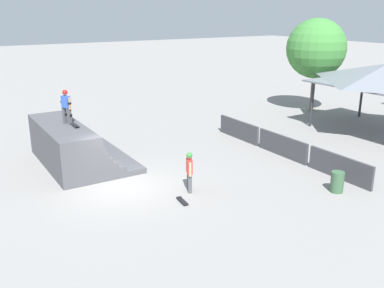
# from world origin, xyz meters

# --- Properties ---
(ground_plane) EXTENTS (160.00, 160.00, 0.00)m
(ground_plane) POSITION_xyz_m (0.00, 0.00, 0.00)
(ground_plane) COLOR gray
(quarter_pipe_ramp) EXTENTS (5.84, 3.73, 1.98)m
(quarter_pipe_ramp) POSITION_xyz_m (-3.75, -0.98, 0.86)
(quarter_pipe_ramp) COLOR #4C4C51
(quarter_pipe_ramp) RESTS_ON ground
(skater_on_deck) EXTENTS (0.68, 0.41, 1.59)m
(skater_on_deck) POSITION_xyz_m (-3.74, -1.05, 2.90)
(skater_on_deck) COLOR #4C4C51
(skater_on_deck) RESTS_ON quarter_pipe_ramp
(skateboard_on_deck) EXTENTS (0.76, 0.21, 0.09)m
(skateboard_on_deck) POSITION_xyz_m (-3.07, -0.89, 2.04)
(skateboard_on_deck) COLOR silver
(skateboard_on_deck) RESTS_ON quarter_pipe_ramp
(bystander_walking) EXTENTS (0.63, 0.38, 1.65)m
(bystander_walking) POSITION_xyz_m (1.88, 2.10, 0.97)
(bystander_walking) COLOR #4C4C51
(bystander_walking) RESTS_ON ground
(skateboard_on_ground) EXTENTS (0.78, 0.29, 0.09)m
(skateboard_on_ground) POSITION_xyz_m (2.62, 1.32, 0.06)
(skateboard_on_ground) COLOR blue
(skateboard_on_ground) RESTS_ON ground
(barrier_fence) EXTENTS (10.45, 0.12, 1.05)m
(barrier_fence) POSITION_xyz_m (0.57, 8.34, 0.52)
(barrier_fence) COLOR #3D3D42
(barrier_fence) RESTS_ON ground
(tree_beside_pavilion) EXTENTS (4.15, 4.15, 6.51)m
(tree_beside_pavilion) POSITION_xyz_m (-5.86, 17.21, 4.43)
(tree_beside_pavilion) COLOR brown
(tree_beside_pavilion) RESTS_ON ground
(trash_bin) EXTENTS (0.52, 0.52, 0.85)m
(trash_bin) POSITION_xyz_m (5.05, 7.11, 0.42)
(trash_bin) COLOR #385B3D
(trash_bin) RESTS_ON ground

